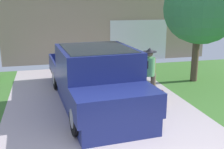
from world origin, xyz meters
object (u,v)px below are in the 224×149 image
at_px(house_with_garage, 99,14).
at_px(front_yard_tree, 200,7).
at_px(pickup_truck, 96,79).
at_px(handbag, 160,100).
at_px(person_with_hat, 149,72).

bearing_deg(house_with_garage, front_yard_tree, -72.45).
distance_m(pickup_truck, handbag, 1.96).
bearing_deg(person_with_hat, pickup_truck, -25.57).
xyz_separation_m(pickup_truck, house_with_garage, (1.85, 8.44, 1.44)).
relative_size(handbag, front_yard_tree, 0.11).
height_order(handbag, house_with_garage, house_with_garage).
bearing_deg(pickup_truck, handbag, 163.90).
distance_m(handbag, house_with_garage, 9.08).
relative_size(handbag, house_with_garage, 0.04).
distance_m(person_with_hat, handbag, 0.87).
bearing_deg(house_with_garage, handbag, -90.26).
bearing_deg(person_with_hat, house_with_garage, -113.91).
relative_size(pickup_truck, person_with_hat, 3.52).
relative_size(person_with_hat, handbag, 3.64).
height_order(handbag, front_yard_tree, front_yard_tree).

